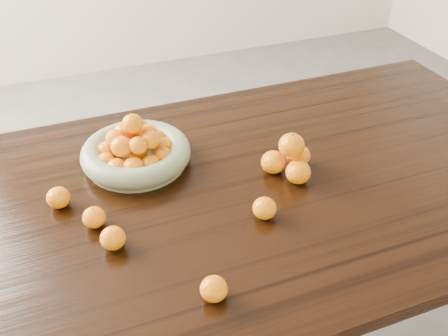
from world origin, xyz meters
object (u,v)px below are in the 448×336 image
object	(u,v)px
dining_table	(225,213)
orange_pyramid	(290,158)
fruit_bowl	(136,151)
loose_orange_0	(94,217)

from	to	relation	value
dining_table	orange_pyramid	xyz separation A→B (m)	(0.19, -0.00, 0.14)
dining_table	fruit_bowl	bearing A→B (deg)	134.95
dining_table	loose_orange_0	distance (m)	0.37
orange_pyramid	dining_table	bearing A→B (deg)	179.45
orange_pyramid	loose_orange_0	world-z (taller)	orange_pyramid
dining_table	loose_orange_0	world-z (taller)	loose_orange_0
dining_table	orange_pyramid	bearing A→B (deg)	-0.55
dining_table	orange_pyramid	size ratio (longest dim) A/B	13.66
loose_orange_0	fruit_bowl	bearing A→B (deg)	55.40
orange_pyramid	loose_orange_0	size ratio (longest dim) A/B	2.60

